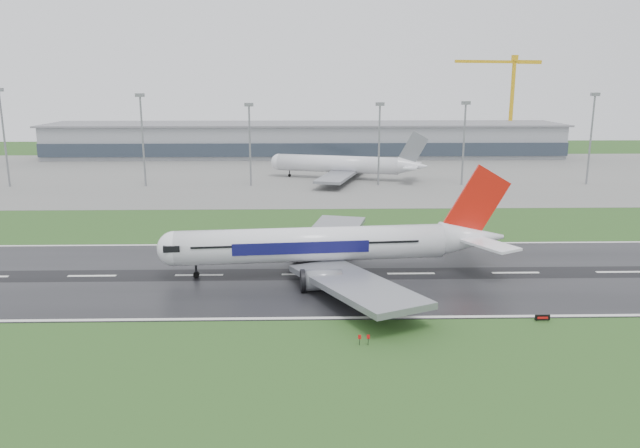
{
  "coord_description": "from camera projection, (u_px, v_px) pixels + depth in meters",
  "views": [
    {
      "loc": [
        0.13,
        -109.91,
        35.79
      ],
      "look_at": [
        3.03,
        12.0,
        7.0
      ],
      "focal_mm": 34.29,
      "sensor_mm": 36.0,
      "label": 1
    }
  ],
  "objects": [
    {
      "name": "apron",
      "position": [
        305.0,
        175.0,
        236.77
      ],
      "size": [
        400.0,
        130.0,
        0.08
      ],
      "primitive_type": "cube",
      "color": "slate",
      "rests_on": "ground"
    },
    {
      "name": "runway_sign",
      "position": [
        542.0,
        318.0,
        92.87
      ],
      "size": [
        2.29,
        0.83,
        1.04
      ],
      "primitive_type": null,
      "rotation": [
        0.0,
        0.0,
        -0.25
      ],
      "color": "black",
      "rests_on": "ground"
    },
    {
      "name": "parked_airliner",
      "position": [
        344.0,
        155.0,
        224.32
      ],
      "size": [
        73.12,
        70.34,
        17.52
      ],
      "primitive_type": null,
      "rotation": [
        0.0,
        0.0,
        -0.29
      ],
      "color": "silver",
      "rests_on": "apron"
    },
    {
      "name": "ground",
      "position": [
        305.0,
        275.0,
        115.16
      ],
      "size": [
        520.0,
        520.0,
        0.0
      ],
      "primitive_type": "plane",
      "color": "#23491A",
      "rests_on": "ground"
    },
    {
      "name": "tower_crane",
      "position": [
        512.0,
        105.0,
        306.7
      ],
      "size": [
        47.28,
        15.83,
        47.51
      ],
      "primitive_type": null,
      "rotation": [
        0.0,
        0.0,
        0.28
      ],
      "color": "gold",
      "rests_on": "ground"
    },
    {
      "name": "floodmast_3",
      "position": [
        379.0,
        146.0,
        209.91
      ],
      "size": [
        0.64,
        0.64,
        27.27
      ],
      "primitive_type": "cylinder",
      "color": "gray",
      "rests_on": "ground"
    },
    {
      "name": "floodmast_4",
      "position": [
        464.0,
        145.0,
        210.55
      ],
      "size": [
        0.64,
        0.64,
        27.64
      ],
      "primitive_type": "cylinder",
      "color": "gray",
      "rests_on": "ground"
    },
    {
      "name": "runway",
      "position": [
        305.0,
        274.0,
        115.15
      ],
      "size": [
        400.0,
        45.0,
        0.1
      ],
      "primitive_type": "cube",
      "color": "black",
      "rests_on": "ground"
    },
    {
      "name": "floodmast_2",
      "position": [
        250.0,
        147.0,
        208.9
      ],
      "size": [
        0.64,
        0.64,
        27.12
      ],
      "primitive_type": "cylinder",
      "color": "gray",
      "rests_on": "ground"
    },
    {
      "name": "floodmast_5",
      "position": [
        590.0,
        141.0,
        211.25
      ],
      "size": [
        0.64,
        0.64,
        30.46
      ],
      "primitive_type": "cylinder",
      "color": "gray",
      "rests_on": "ground"
    },
    {
      "name": "terminal",
      "position": [
        305.0,
        140.0,
        293.44
      ],
      "size": [
        240.0,
        36.0,
        15.0
      ],
      "primitive_type": "cube",
      "color": "gray",
      "rests_on": "ground"
    },
    {
      "name": "floodmast_0",
      "position": [
        4.0,
        140.0,
        206.42
      ],
      "size": [
        0.64,
        0.64,
        32.08
      ],
      "primitive_type": "cylinder",
      "color": "gray",
      "rests_on": "ground"
    },
    {
      "name": "main_airliner",
      "position": [
        336.0,
        223.0,
        113.78
      ],
      "size": [
        70.94,
        68.11,
        19.36
      ],
      "primitive_type": null,
      "rotation": [
        0.0,
        0.0,
        0.09
      ],
      "color": "white",
      "rests_on": "runway"
    },
    {
      "name": "floodmast_1",
      "position": [
        143.0,
        142.0,
        207.7
      ],
      "size": [
        0.64,
        0.64,
        30.29
      ],
      "primitive_type": "cylinder",
      "color": "gray",
      "rests_on": "ground"
    }
  ]
}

